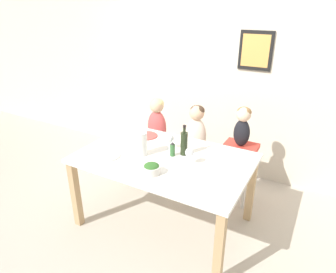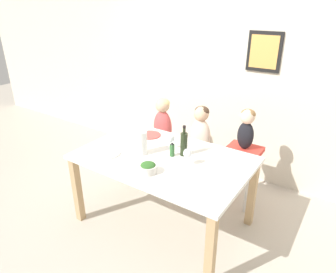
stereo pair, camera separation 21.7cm
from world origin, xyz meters
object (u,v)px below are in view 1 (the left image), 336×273
(salad_bowl_large, at_px, (152,168))
(dinner_plate_back_left, at_px, (147,136))
(wine_glass_far, at_px, (170,138))
(person_child_left, at_px, (157,121))
(paper_towel_roll, at_px, (141,144))
(person_child_center, at_px, (197,129))
(person_baby_right, at_px, (243,124))
(dinner_plate_front_left, at_px, (108,156))
(chair_far_center, at_px, (195,158))
(wine_bottle, at_px, (184,143))
(wine_glass_near, at_px, (189,153))
(chair_right_highchair, at_px, (239,158))
(chair_far_left, at_px, (157,149))

(salad_bowl_large, distance_m, dinner_plate_back_left, 0.79)
(wine_glass_far, relative_size, salad_bowl_large, 1.07)
(person_child_left, bearing_deg, paper_towel_roll, -68.72)
(person_child_center, relative_size, wine_glass_far, 3.60)
(person_baby_right, distance_m, dinner_plate_front_left, 1.43)
(chair_far_center, bearing_deg, person_child_left, 179.86)
(person_child_center, xyz_separation_m, wine_glass_far, (-0.04, -0.57, 0.10))
(chair_far_center, relative_size, person_child_center, 0.81)
(person_baby_right, distance_m, wine_bottle, 0.72)
(wine_glass_far, bearing_deg, dinner_plate_front_left, -135.16)
(wine_bottle, distance_m, wine_glass_near, 0.20)
(paper_towel_roll, relative_size, wine_glass_far, 1.44)
(chair_right_highchair, relative_size, wine_glass_near, 4.23)
(chair_right_highchair, bearing_deg, chair_far_left, 180.00)
(person_baby_right, bearing_deg, person_child_left, -179.97)
(paper_towel_roll, distance_m, wine_glass_near, 0.48)
(person_baby_right, height_order, wine_glass_near, person_baby_right)
(paper_towel_roll, bearing_deg, person_child_left, 111.28)
(chair_far_left, distance_m, wine_glass_far, 0.89)
(salad_bowl_large, bearing_deg, person_child_left, 118.86)
(chair_right_highchair, xyz_separation_m, wine_bottle, (-0.38, -0.61, 0.35))
(chair_far_center, xyz_separation_m, chair_right_highchair, (0.52, -0.00, 0.14))
(salad_bowl_large, bearing_deg, dinner_plate_back_left, 125.87)
(person_child_left, xyz_separation_m, salad_bowl_large, (0.59, -1.06, 0.03))
(wine_glass_far, height_order, dinner_plate_back_left, wine_glass_far)
(chair_far_center, relative_size, salad_bowl_large, 3.12)
(person_child_center, xyz_separation_m, dinner_plate_front_left, (-0.48, -1.00, -0.01))
(person_baby_right, bearing_deg, wine_bottle, -122.11)
(person_baby_right, distance_m, wine_glass_near, 0.81)
(paper_towel_roll, relative_size, dinner_plate_back_left, 1.00)
(person_child_center, distance_m, salad_bowl_large, 1.06)
(wine_glass_near, height_order, wine_glass_far, same)
(person_child_center, height_order, dinner_plate_front_left, person_child_center)
(dinner_plate_back_left, bearing_deg, paper_towel_roll, -63.68)
(person_baby_right, distance_m, wine_glass_far, 0.80)
(dinner_plate_back_left, bearing_deg, person_baby_right, 24.56)
(person_child_left, xyz_separation_m, wine_bottle, (0.67, -0.61, 0.11))
(chair_far_left, height_order, wine_glass_far, wine_glass_far)
(chair_far_left, distance_m, salad_bowl_large, 1.28)
(person_child_left, distance_m, wine_bottle, 0.91)
(person_child_left, distance_m, wine_glass_far, 0.76)
(chair_far_left, distance_m, person_baby_right, 1.19)
(wine_glass_near, bearing_deg, salad_bowl_large, -125.27)
(paper_towel_roll, bearing_deg, dinner_plate_back_left, 116.32)
(salad_bowl_large, bearing_deg, wine_bottle, 79.43)
(chair_far_center, bearing_deg, wine_glass_far, -93.82)
(person_baby_right, xyz_separation_m, wine_glass_near, (-0.25, -0.76, -0.07))
(chair_far_left, bearing_deg, salad_bowl_large, -61.11)
(chair_far_center, xyz_separation_m, salad_bowl_large, (0.05, -1.06, 0.41))
(dinner_plate_back_left, bearing_deg, salad_bowl_large, -54.13)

